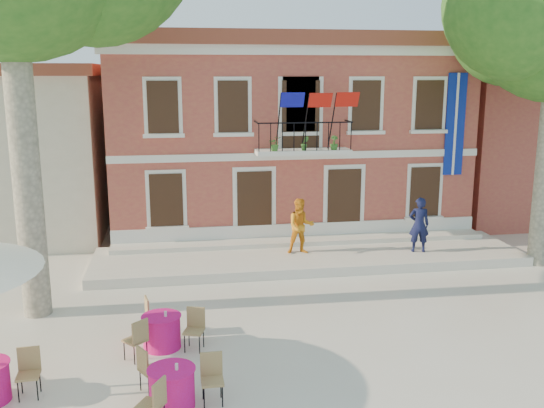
{
  "coord_description": "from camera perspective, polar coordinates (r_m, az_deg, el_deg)",
  "views": [
    {
      "loc": [
        -2.27,
        -14.33,
        6.09
      ],
      "look_at": [
        0.61,
        3.5,
        2.18
      ],
      "focal_mm": 40.0,
      "sensor_mm": 36.0,
      "label": 1
    }
  ],
  "objects": [
    {
      "name": "cafe_table_3",
      "position": [
        14.15,
        -10.34,
        -11.58
      ],
      "size": [
        1.83,
        1.78,
        0.95
      ],
      "color": "#D8148C",
      "rests_on": "ground"
    },
    {
      "name": "pedestrian_navy",
      "position": [
        20.47,
        13.67,
        -1.9
      ],
      "size": [
        0.74,
        0.57,
        1.83
      ],
      "primitive_type": "imported",
      "rotation": [
        0.0,
        0.0,
        2.93
      ],
      "color": "#0F1334",
      "rests_on": "terrace"
    },
    {
      "name": "main_building",
      "position": [
        24.8,
        0.77,
        6.88
      ],
      "size": [
        13.5,
        9.59,
        7.5
      ],
      "color": "#B25B40",
      "rests_on": "ground"
    },
    {
      "name": "neighbor_east",
      "position": [
        30.24,
        23.54,
        5.77
      ],
      "size": [
        9.4,
        9.4,
        6.4
      ],
      "color": "#B25B40",
      "rests_on": "ground"
    },
    {
      "name": "pedestrian_orange",
      "position": [
        19.72,
        2.72,
        -2.1
      ],
      "size": [
        0.91,
        0.72,
        1.83
      ],
      "primitive_type": "imported",
      "rotation": [
        0.0,
        0.0,
        -0.03
      ],
      "color": "orange",
      "rests_on": "terrace"
    },
    {
      "name": "terrace",
      "position": [
        20.11,
        3.5,
        -4.98
      ],
      "size": [
        14.0,
        3.4,
        0.3
      ],
      "primitive_type": "cube",
      "color": "silver",
      "rests_on": "ground"
    },
    {
      "name": "ground",
      "position": [
        15.73,
        -0.18,
        -10.55
      ],
      "size": [
        90.0,
        90.0,
        0.0
      ],
      "primitive_type": "plane",
      "color": "beige",
      "rests_on": "ground"
    },
    {
      "name": "cafe_table_1",
      "position": [
        11.84,
        -9.41,
        -16.52
      ],
      "size": [
        1.63,
        1.87,
        0.95
      ],
      "color": "#D8148C",
      "rests_on": "ground"
    }
  ]
}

